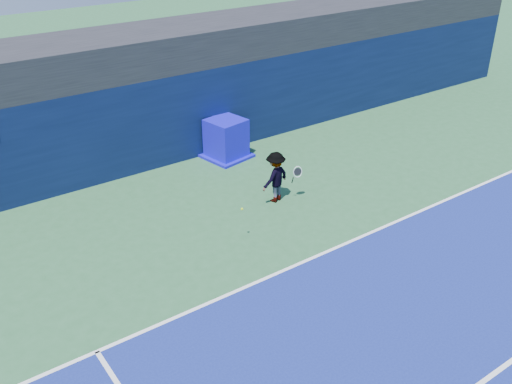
# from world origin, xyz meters

# --- Properties ---
(ground) EXTENTS (80.00, 80.00, 0.00)m
(ground) POSITION_xyz_m (0.00, 0.00, 0.00)
(ground) COLOR #295B34
(ground) RESTS_ON ground
(baseline) EXTENTS (24.00, 0.10, 0.01)m
(baseline) POSITION_xyz_m (0.00, 3.00, 0.01)
(baseline) COLOR white
(baseline) RESTS_ON ground
(stadium_band) EXTENTS (36.00, 3.00, 1.20)m
(stadium_band) POSITION_xyz_m (0.00, 11.50, 3.60)
(stadium_band) COLOR black
(stadium_band) RESTS_ON back_wall_assembly
(back_wall_assembly) EXTENTS (36.00, 1.03, 3.00)m
(back_wall_assembly) POSITION_xyz_m (-0.00, 10.50, 1.50)
(back_wall_assembly) COLOR #091335
(back_wall_assembly) RESTS_ON ground
(equipment_cart) EXTENTS (1.66, 1.66, 1.37)m
(equipment_cart) POSITION_xyz_m (2.26, 9.44, 0.63)
(equipment_cart) COLOR #150EC4
(equipment_cart) RESTS_ON ground
(tennis_player) EXTENTS (1.29, 0.80, 1.56)m
(tennis_player) POSITION_xyz_m (1.75, 5.97, 0.78)
(tennis_player) COLOR white
(tennis_player) RESTS_ON ground
(tennis_ball) EXTENTS (0.07, 0.07, 0.07)m
(tennis_ball) POSITION_xyz_m (-0.27, 4.74, 0.94)
(tennis_ball) COLOR #B6DD18
(tennis_ball) RESTS_ON ground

